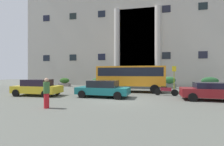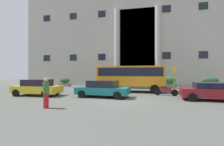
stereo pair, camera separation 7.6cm
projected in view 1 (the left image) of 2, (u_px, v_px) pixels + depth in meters
ground_plane at (119, 101)px, 12.42m from camera, size 80.00×64.00×0.12m
office_building_facade at (135, 26)px, 29.50m from camera, size 37.23×9.67×20.96m
orange_minibus at (131, 77)px, 17.71m from camera, size 7.13×2.83×2.77m
bus_stop_sign at (174, 76)px, 18.48m from camera, size 0.44×0.08×2.82m
hedge_planter_far_east at (210, 83)px, 20.47m from camera, size 2.13×0.78×1.52m
hedge_planter_west at (129, 82)px, 22.80m from camera, size 1.52×0.79×1.55m
hedge_planter_east at (169, 83)px, 21.37m from camera, size 1.61×0.72×1.55m
hedge_planter_entrance_right at (65, 82)px, 24.89m from camera, size 1.65×0.82×1.27m
hedge_planter_far_west at (98, 83)px, 23.68m from camera, size 1.70×0.73×1.33m
parked_coupe_end at (103, 89)px, 13.80m from camera, size 4.56×2.36×1.41m
parked_sedan_second at (212, 91)px, 12.11m from camera, size 4.38×2.20×1.34m
parked_hatchback_near at (37, 87)px, 14.69m from camera, size 4.16×2.11×1.46m
scooter_by_planter at (205, 92)px, 13.87m from camera, size 2.07×0.61×0.89m
motorcycle_far_end at (166, 91)px, 14.72m from camera, size 2.06×0.67×0.89m
motorcycle_near_kerb at (108, 89)px, 16.06m from camera, size 2.02×0.63×0.89m
pedestrian_woman_with_bag at (47, 93)px, 9.51m from camera, size 0.36×0.36×1.76m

